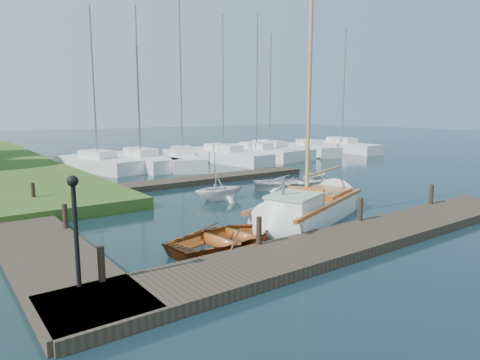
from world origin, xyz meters
TOP-DOWN VIEW (x-y plane):
  - ground at (0.00, 0.00)m, footprint 160.00×160.00m
  - near_dock at (0.00, -6.00)m, footprint 18.00×2.20m
  - left_dock at (-8.00, 2.00)m, footprint 2.20×18.00m
  - far_dock at (2.00, 6.50)m, footprint 14.00×1.60m
  - pontoon at (10.00, 16.00)m, footprint 30.00×1.60m
  - mooring_post_0 at (-7.50, -5.00)m, footprint 0.16×0.16m
  - mooring_post_1 at (-3.00, -5.00)m, footprint 0.16×0.16m
  - mooring_post_2 at (1.50, -5.00)m, footprint 0.16×0.16m
  - mooring_post_3 at (6.00, -5.00)m, footprint 0.16×0.16m
  - mooring_post_4 at (-7.00, 0.00)m, footprint 0.16×0.16m
  - mooring_post_5 at (-7.00, 5.00)m, footprint 0.16×0.16m
  - lamp_post at (-8.00, -5.00)m, footprint 0.24×0.24m
  - sailboat at (1.06, -3.04)m, footprint 7.38×4.36m
  - dinghy at (-3.34, -3.94)m, footprint 4.18×3.19m
  - tender_b at (0.23, 1.88)m, footprint 2.60×2.31m
  - tender_c at (4.75, 2.05)m, footprint 4.64×4.21m
  - tender_d at (7.23, 2.62)m, footprint 2.29×2.03m
  - marina_boat_0 at (-1.23, 14.52)m, footprint 4.13×7.39m
  - marina_boat_1 at (1.80, 14.39)m, footprint 2.56×8.06m
  - marina_boat_2 at (4.67, 13.53)m, footprint 5.13×8.66m
  - marina_boat_3 at (8.47, 13.78)m, footprint 3.15×9.42m
  - marina_boat_4 at (11.86, 13.84)m, footprint 3.16×8.05m
  - marina_boat_5 at (14.08, 14.75)m, footprint 2.38×9.13m
  - marina_boat_6 at (17.94, 13.69)m, footprint 3.61×7.28m
  - marina_boat_7 at (22.68, 13.92)m, footprint 3.03×8.85m

SIDE VIEW (x-z plane):
  - ground at x=0.00m, z-range 0.00..0.00m
  - near_dock at x=0.00m, z-range 0.00..0.30m
  - left_dock at x=-8.00m, z-range 0.00..0.30m
  - far_dock at x=2.00m, z-range 0.00..0.30m
  - pontoon at x=10.00m, z-range 0.00..0.30m
  - sailboat at x=1.06m, z-range -4.57..5.26m
  - tender_c at x=4.75m, z-range 0.00..0.79m
  - dinghy at x=-3.34m, z-range 0.00..0.81m
  - tender_d at x=7.23m, z-range 0.00..1.12m
  - marina_boat_5 at x=14.08m, z-range -4.68..5.81m
  - marina_boat_3 at x=8.47m, z-range -5.03..6.16m
  - marina_boat_1 at x=1.80m, z-range -4.95..6.09m
  - marina_boat_7 at x=22.68m, z-range -5.26..6.41m
  - marina_boat_0 at x=-1.23m, z-range -4.77..5.92m
  - marina_boat_4 at x=11.86m, z-range -5.27..6.42m
  - marina_boat_6 at x=17.94m, z-range -4.96..6.12m
  - marina_boat_2 at x=4.67m, z-range -5.74..6.91m
  - tender_b at x=0.23m, z-range 0.00..1.27m
  - mooring_post_0 at x=-7.50m, z-range 0.30..1.10m
  - mooring_post_1 at x=-3.00m, z-range 0.30..1.10m
  - mooring_post_2 at x=1.50m, z-range 0.30..1.10m
  - mooring_post_3 at x=6.00m, z-range 0.30..1.10m
  - mooring_post_4 at x=-7.00m, z-range 0.30..1.10m
  - mooring_post_5 at x=-7.00m, z-range 0.30..1.10m
  - lamp_post at x=-8.00m, z-range 0.65..3.09m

